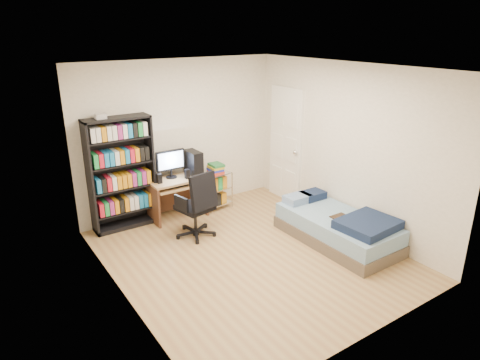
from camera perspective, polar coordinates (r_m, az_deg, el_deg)
room at (r=5.45m, az=1.41°, el=1.52°), size 3.58×4.08×2.58m
media_shelf at (r=6.68m, az=-15.55°, el=0.98°), size 0.97×0.32×1.80m
computer_desk at (r=7.00m, az=-7.95°, el=-0.05°), size 0.89×0.52×1.12m
office_chair at (r=6.35m, az=-5.74°, el=-4.80°), size 0.71×0.71×1.02m
wire_cart at (r=7.25m, az=-3.27°, el=0.01°), size 0.53×0.41×0.78m
bed at (r=6.36m, az=12.96°, el=-6.18°), size 0.90×1.80×0.51m
door at (r=7.56m, az=6.12°, el=4.67°), size 0.12×0.80×2.00m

